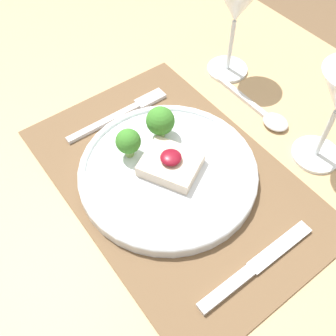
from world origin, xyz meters
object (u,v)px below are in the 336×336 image
object	(u,v)px
knife	(249,271)
dinner_plate	(167,168)
spoon	(265,114)
wine_glass_far	(237,8)
fork	(125,112)

from	to	relation	value
knife	dinner_plate	bearing A→B (deg)	175.19
spoon	wine_glass_far	distance (m)	0.19
fork	spoon	xyz separation A→B (m)	(0.15, 0.19, -0.00)
wine_glass_far	spoon	bearing A→B (deg)	-13.07
dinner_plate	knife	size ratio (longest dim) A/B	1.41
dinner_plate	wine_glass_far	bearing A→B (deg)	118.17
fork	knife	world-z (taller)	knife
dinner_plate	knife	world-z (taller)	dinner_plate
knife	wine_glass_far	bearing A→B (deg)	139.80
dinner_plate	knife	bearing A→B (deg)	-2.60
spoon	wine_glass_far	size ratio (longest dim) A/B	1.01
fork	knife	bearing A→B (deg)	-3.03
fork	knife	size ratio (longest dim) A/B	1.00
wine_glass_far	knife	bearing A→B (deg)	-37.99
dinner_plate	knife	distance (m)	0.19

